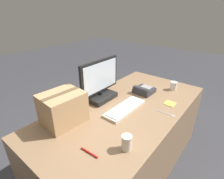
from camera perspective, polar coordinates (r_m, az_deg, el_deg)
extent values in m
plane|color=#38383D|center=(2.09, 3.79, -22.74)|extent=(12.00, 12.00, 0.00)
cube|color=#8C6B4C|center=(1.84, 4.12, -15.35)|extent=(1.80, 0.90, 0.71)
cube|color=black|center=(1.77, -3.83, -2.23)|extent=(0.29, 0.22, 0.05)
cylinder|color=black|center=(1.75, -3.87, -1.03)|extent=(0.04, 0.04, 0.04)
cube|color=black|center=(1.68, -4.04, 4.35)|extent=(0.48, 0.03, 0.32)
cube|color=silver|center=(1.67, -3.61, 4.22)|extent=(0.44, 0.01, 0.27)
cube|color=beige|center=(1.59, 4.27, -6.14)|extent=(0.46, 0.16, 0.02)
cube|color=#B7B2A8|center=(1.58, 4.29, -5.71)|extent=(0.42, 0.13, 0.01)
cube|color=#2D2D33|center=(1.91, 10.47, -0.31)|extent=(0.19, 0.19, 0.05)
cube|color=#2D2D33|center=(1.84, 9.49, 0.11)|extent=(0.05, 0.18, 0.03)
cube|color=gray|center=(1.93, 11.06, 0.76)|extent=(0.11, 0.12, 0.01)
cylinder|color=beige|center=(1.18, 4.77, -17.07)|extent=(0.07, 0.07, 0.10)
cylinder|color=beige|center=(1.14, 4.87, -15.10)|extent=(0.07, 0.07, 0.01)
cylinder|color=white|center=(2.06, 19.41, 1.06)|extent=(0.07, 0.07, 0.08)
cylinder|color=white|center=(2.04, 19.59, 2.23)|extent=(0.07, 0.07, 0.01)
cube|color=#B2B2B7|center=(1.61, 16.53, -7.23)|extent=(0.01, 0.14, 0.00)
ellipsoid|color=#B2B2B7|center=(1.59, 19.36, -8.10)|extent=(0.03, 0.04, 0.00)
cube|color=tan|center=(1.43, -15.75, -5.84)|extent=(0.33, 0.28, 0.25)
cube|color=brown|center=(1.37, -16.37, -1.30)|extent=(0.31, 0.06, 0.00)
cylinder|color=red|center=(1.19, -7.41, -19.75)|extent=(0.02, 0.14, 0.01)
cube|color=#E5DB4C|center=(1.77, 18.39, -4.39)|extent=(0.09, 0.09, 0.01)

